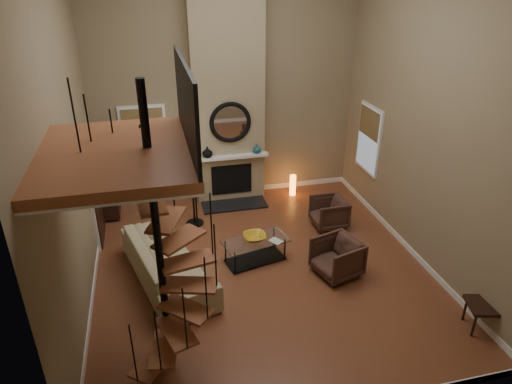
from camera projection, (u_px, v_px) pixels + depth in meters
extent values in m
cube|color=brown|center=(261.00, 268.00, 8.62)|extent=(6.00, 6.50, 0.01)
cube|color=#8E7C5B|center=(226.00, 82.00, 10.23)|extent=(6.00, 0.02, 5.50)
cube|color=#8E7C5B|center=(342.00, 229.00, 4.56)|extent=(6.00, 0.02, 5.50)
cube|color=#8E7C5B|center=(64.00, 143.00, 6.77)|extent=(0.02, 6.50, 5.50)
cube|color=#8E7C5B|center=(429.00, 115.00, 8.02)|extent=(0.02, 6.50, 5.50)
cube|color=white|center=(229.00, 191.00, 11.41)|extent=(6.00, 0.02, 0.12)
cube|color=white|center=(94.00, 289.00, 7.96)|extent=(0.02, 6.50, 0.12)
cube|color=white|center=(406.00, 245.00, 9.21)|extent=(0.02, 6.50, 0.12)
cube|color=#9C8965|center=(228.00, 84.00, 10.06)|extent=(1.60, 0.38, 5.50)
cube|color=black|center=(235.00, 205.00, 10.85)|extent=(1.50, 0.60, 0.04)
cube|color=black|center=(232.00, 179.00, 10.87)|extent=(0.95, 0.02, 0.72)
cube|color=white|center=(232.00, 157.00, 10.53)|extent=(1.70, 0.18, 0.06)
torus|color=black|center=(230.00, 123.00, 10.23)|extent=(0.94, 0.10, 0.94)
cylinder|color=white|center=(230.00, 122.00, 10.24)|extent=(0.80, 0.01, 0.80)
imported|color=black|center=(207.00, 152.00, 10.38)|extent=(0.24, 0.24, 0.25)
imported|color=#174B52|center=(257.00, 149.00, 10.63)|extent=(0.20, 0.20, 0.21)
cube|color=white|center=(144.00, 138.00, 10.32)|extent=(1.02, 0.04, 1.52)
cube|color=#8C9EB2|center=(144.00, 139.00, 10.30)|extent=(0.90, 0.01, 1.40)
cube|color=olive|center=(143.00, 130.00, 10.20)|extent=(0.90, 0.01, 0.98)
cube|color=white|center=(369.00, 139.00, 10.27)|extent=(0.04, 1.02, 1.52)
cube|color=#8C9EB2|center=(368.00, 139.00, 10.27)|extent=(0.01, 0.90, 1.40)
cube|color=olive|center=(369.00, 123.00, 10.09)|extent=(0.01, 0.90, 0.63)
cube|color=white|center=(94.00, 193.00, 9.10)|extent=(0.06, 1.05, 2.16)
cube|color=black|center=(96.00, 194.00, 9.12)|extent=(0.05, 0.90, 2.05)
cube|color=#8C9EB2|center=(94.00, 174.00, 8.93)|extent=(0.01, 0.60, 0.90)
cube|color=#9C5733|center=(116.00, 154.00, 5.19)|extent=(1.70, 2.20, 0.12)
cube|color=white|center=(117.00, 161.00, 5.22)|extent=(1.70, 2.20, 0.03)
cube|color=black|center=(186.00, 104.00, 5.12)|extent=(0.04, 2.20, 0.94)
cylinder|color=black|center=(158.00, 239.00, 5.78)|extent=(0.10, 0.10, 4.02)
cube|color=#9C5733|center=(154.00, 361.00, 6.26)|extent=(0.71, 0.78, 0.04)
cylinder|color=black|center=(133.00, 354.00, 5.76)|extent=(0.02, 0.02, 0.94)
cube|color=#9C5733|center=(165.00, 349.00, 6.12)|extent=(0.46, 0.77, 0.04)
cylinder|color=black|center=(158.00, 342.00, 5.59)|extent=(0.02, 0.02, 0.94)
cube|color=#9C5733|center=(176.00, 331.00, 6.05)|extent=(0.55, 0.79, 0.04)
cylinder|color=black|center=(185.00, 319.00, 5.57)|extent=(0.02, 0.02, 0.94)
cube|color=#9C5733|center=(185.00, 309.00, 6.05)|extent=(0.75, 0.74, 0.04)
cylinder|color=black|center=(206.00, 289.00, 5.67)|extent=(0.02, 0.02, 0.94)
cube|color=#9C5733|center=(190.00, 285.00, 6.08)|extent=(0.79, 0.53, 0.04)
cylinder|color=black|center=(215.00, 256.00, 5.86)|extent=(0.02, 0.02, 0.94)
cube|color=#9C5733|center=(187.00, 261.00, 6.12)|extent=(0.77, 0.48, 0.04)
cylinder|color=black|center=(211.00, 225.00, 6.05)|extent=(0.02, 0.02, 0.94)
cube|color=#9C5733|center=(179.00, 239.00, 6.12)|extent=(0.77, 0.72, 0.04)
cylinder|color=black|center=(196.00, 198.00, 6.17)|extent=(0.02, 0.02, 0.94)
cube|color=#9C5733|center=(166.00, 220.00, 6.07)|extent=(0.58, 0.79, 0.04)
cylinder|color=black|center=(172.00, 176.00, 6.18)|extent=(0.02, 0.02, 0.94)
cube|color=#9C5733|center=(151.00, 203.00, 5.94)|extent=(0.41, 0.75, 0.04)
cylinder|color=black|center=(143.00, 159.00, 6.03)|extent=(0.02, 0.02, 0.94)
cube|color=#9C5733|center=(136.00, 188.00, 5.74)|extent=(0.68, 0.79, 0.04)
cylinder|color=black|center=(115.00, 146.00, 5.75)|extent=(0.02, 0.02, 0.94)
cube|color=#9C5733|center=(123.00, 174.00, 5.48)|extent=(0.80, 0.64, 0.04)
cylinder|color=black|center=(90.00, 134.00, 5.36)|extent=(0.02, 0.02, 0.94)
cube|color=#9C5733|center=(116.00, 159.00, 5.21)|extent=(0.72, 0.34, 0.04)
cylinder|color=black|center=(75.00, 122.00, 4.93)|extent=(0.02, 0.02, 0.94)
cube|color=black|center=(107.00, 176.00, 10.06)|extent=(0.37, 0.79, 1.78)
imported|color=tan|center=(166.00, 262.00, 8.13)|extent=(1.63, 2.73, 0.75)
imported|color=#462B20|center=(332.00, 212.00, 9.84)|extent=(0.71, 0.69, 0.64)
imported|color=#462B20|center=(340.00, 256.00, 8.34)|extent=(0.94, 0.93, 0.70)
cube|color=silver|center=(255.00, 241.00, 8.65)|extent=(1.32, 0.86, 0.02)
cube|color=black|center=(255.00, 259.00, 8.84)|extent=(1.20, 0.74, 0.02)
cylinder|color=black|center=(235.00, 264.00, 8.37)|extent=(0.04, 0.04, 0.45)
cylinder|color=black|center=(285.00, 250.00, 8.78)|extent=(0.04, 0.04, 0.45)
cylinder|color=black|center=(226.00, 252.00, 8.72)|extent=(0.04, 0.04, 0.45)
cylinder|color=black|center=(274.00, 239.00, 9.13)|extent=(0.04, 0.04, 0.45)
imported|color=gold|center=(255.00, 237.00, 8.67)|extent=(0.43, 0.43, 0.11)
imported|color=gray|center=(275.00, 242.00, 8.59)|extent=(0.28, 0.30, 0.02)
cylinder|color=black|center=(195.00, 223.00, 10.09)|extent=(0.38, 0.38, 0.03)
cylinder|color=black|center=(193.00, 191.00, 9.74)|extent=(0.04, 0.04, 1.64)
cylinder|color=#F2E5C6|center=(191.00, 158.00, 9.41)|extent=(0.42, 0.42, 0.34)
cylinder|color=orange|center=(293.00, 185.00, 11.26)|extent=(0.15, 0.15, 0.54)
cube|color=black|center=(484.00, 306.00, 7.01)|extent=(0.59, 0.59, 0.05)
cube|color=black|center=(502.00, 292.00, 6.89)|extent=(0.16, 0.46, 0.57)
cylinder|color=black|center=(474.00, 325.00, 6.95)|extent=(0.05, 0.05, 0.46)
cylinder|color=black|center=(498.00, 326.00, 6.94)|extent=(0.05, 0.05, 0.46)
cylinder|color=black|center=(465.00, 309.00, 7.28)|extent=(0.05, 0.05, 0.46)
cylinder|color=black|center=(488.00, 310.00, 7.27)|extent=(0.05, 0.05, 0.46)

